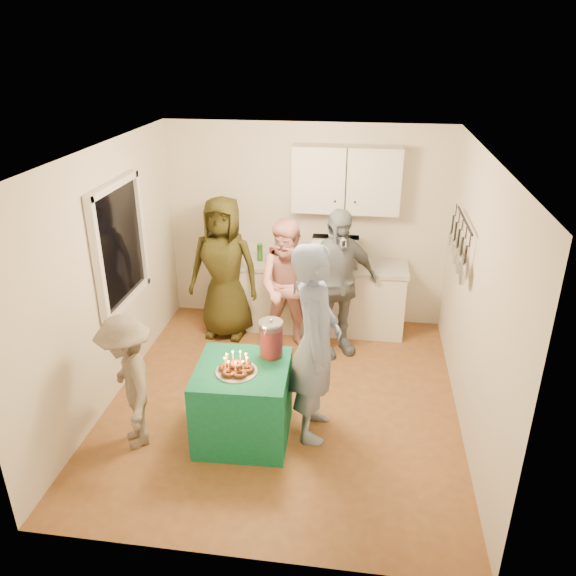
# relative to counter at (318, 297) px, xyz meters

# --- Properties ---
(floor) EXTENTS (4.00, 4.00, 0.00)m
(floor) POSITION_rel_counter_xyz_m (-0.20, -1.70, -0.43)
(floor) COLOR brown
(floor) RESTS_ON ground
(ceiling) EXTENTS (4.00, 4.00, 0.00)m
(ceiling) POSITION_rel_counter_xyz_m (-0.20, -1.70, 2.17)
(ceiling) COLOR white
(ceiling) RESTS_ON floor
(back_wall) EXTENTS (3.60, 3.60, 0.00)m
(back_wall) POSITION_rel_counter_xyz_m (-0.20, 0.30, 0.87)
(back_wall) COLOR silver
(back_wall) RESTS_ON floor
(left_wall) EXTENTS (4.00, 4.00, 0.00)m
(left_wall) POSITION_rel_counter_xyz_m (-2.00, -1.70, 0.87)
(left_wall) COLOR silver
(left_wall) RESTS_ON floor
(right_wall) EXTENTS (4.00, 4.00, 0.00)m
(right_wall) POSITION_rel_counter_xyz_m (1.60, -1.70, 0.87)
(right_wall) COLOR silver
(right_wall) RESTS_ON floor
(window_night) EXTENTS (0.04, 1.00, 1.20)m
(window_night) POSITION_rel_counter_xyz_m (-1.97, -1.40, 1.12)
(window_night) COLOR black
(window_night) RESTS_ON left_wall
(counter) EXTENTS (2.20, 0.58, 0.86)m
(counter) POSITION_rel_counter_xyz_m (0.00, 0.00, 0.00)
(counter) COLOR white
(counter) RESTS_ON floor
(countertop) EXTENTS (2.24, 0.62, 0.05)m
(countertop) POSITION_rel_counter_xyz_m (0.00, -0.00, 0.46)
(countertop) COLOR beige
(countertop) RESTS_ON counter
(upper_cabinet) EXTENTS (1.30, 0.30, 0.80)m
(upper_cabinet) POSITION_rel_counter_xyz_m (0.30, 0.15, 1.52)
(upper_cabinet) COLOR white
(upper_cabinet) RESTS_ON back_wall
(pot_rack) EXTENTS (0.12, 1.00, 0.60)m
(pot_rack) POSITION_rel_counter_xyz_m (1.52, -1.00, 1.17)
(pot_rack) COLOR black
(pot_rack) RESTS_ON right_wall
(microwave) EXTENTS (0.59, 0.41, 0.32)m
(microwave) POSITION_rel_counter_xyz_m (0.20, 0.00, 0.64)
(microwave) COLOR white
(microwave) RESTS_ON countertop
(party_table) EXTENTS (0.88, 0.88, 0.76)m
(party_table) POSITION_rel_counter_xyz_m (-0.49, -2.31, -0.05)
(party_table) COLOR #0F6844
(party_table) RESTS_ON floor
(donut_cake) EXTENTS (0.38, 0.38, 0.18)m
(donut_cake) POSITION_rel_counter_xyz_m (-0.52, -2.39, 0.42)
(donut_cake) COLOR #381C0C
(donut_cake) RESTS_ON party_table
(punch_jar) EXTENTS (0.22, 0.22, 0.34)m
(punch_jar) POSITION_rel_counter_xyz_m (-0.26, -2.06, 0.50)
(punch_jar) COLOR red
(punch_jar) RESTS_ON party_table
(man_birthday) EXTENTS (0.47, 0.71, 1.94)m
(man_birthday) POSITION_rel_counter_xyz_m (0.17, -2.14, 0.54)
(man_birthday) COLOR #8092BA
(man_birthday) RESTS_ON floor
(woman_back_left) EXTENTS (0.93, 0.64, 1.81)m
(woman_back_left) POSITION_rel_counter_xyz_m (-1.14, -0.33, 0.48)
(woman_back_left) COLOR #504916
(woman_back_left) RESTS_ON floor
(woman_back_center) EXTENTS (0.82, 0.66, 1.64)m
(woman_back_center) POSITION_rel_counter_xyz_m (-0.29, -0.58, 0.39)
(woman_back_center) COLOR #E07578
(woman_back_center) RESTS_ON floor
(woman_back_right) EXTENTS (1.14, 0.90, 1.80)m
(woman_back_right) POSITION_rel_counter_xyz_m (0.25, -0.60, 0.47)
(woman_back_right) COLOR black
(woman_back_right) RESTS_ON floor
(child_near_left) EXTENTS (0.88, 0.99, 1.33)m
(child_near_left) POSITION_rel_counter_xyz_m (-1.49, -2.55, 0.23)
(child_near_left) COLOR #655B50
(child_near_left) RESTS_ON floor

